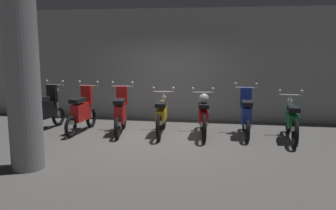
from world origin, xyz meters
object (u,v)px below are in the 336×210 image
object	(u,v)px
motorbike_slot_2	(121,113)
support_pillar	(23,79)
motorbike_slot_6	(292,120)
motorbike_slot_3	(162,115)
motorbike_slot_4	(203,115)
motorbike_slot_0	(45,110)
motorbike_slot_1	(82,112)
motorbike_slot_5	(246,115)

from	to	relation	value
motorbike_slot_2	support_pillar	size ratio (longest dim) A/B	0.51
motorbike_slot_6	motorbike_slot_3	bearing A→B (deg)	178.18
motorbike_slot_4	support_pillar	world-z (taller)	support_pillar
motorbike_slot_2	motorbike_slot_0	bearing A→B (deg)	178.60
motorbike_slot_0	motorbike_slot_3	world-z (taller)	motorbike_slot_0
motorbike_slot_1	motorbike_slot_6	xyz separation A→B (m)	(5.22, -0.02, -0.04)
motorbike_slot_6	support_pillar	bearing A→B (deg)	-150.81
motorbike_slot_2	motorbike_slot_6	distance (m)	4.18
motorbike_slot_5	support_pillar	world-z (taller)	support_pillar
motorbike_slot_2	motorbike_slot_4	world-z (taller)	motorbike_slot_2
motorbike_slot_1	motorbike_slot_2	distance (m)	1.03
motorbike_slot_3	motorbike_slot_4	xyz separation A→B (m)	(1.04, 0.01, 0.04)
motorbike_slot_4	support_pillar	distance (m)	4.35
motorbike_slot_1	motorbike_slot_0	bearing A→B (deg)	176.76
motorbike_slot_2	motorbike_slot_4	xyz separation A→B (m)	(2.09, 0.08, 0.00)
motorbike_slot_1	motorbike_slot_3	world-z (taller)	motorbike_slot_1
motorbike_slot_0	motorbike_slot_3	distance (m)	3.12
motorbike_slot_2	support_pillar	bearing A→B (deg)	-107.52
motorbike_slot_3	motorbike_slot_5	bearing A→B (deg)	3.79
motorbike_slot_0	support_pillar	world-z (taller)	support_pillar
motorbike_slot_1	motorbike_slot_2	size ratio (longest dim) A/B	1.00
motorbike_slot_0	motorbike_slot_4	distance (m)	4.17
motorbike_slot_0	motorbike_slot_2	size ratio (longest dim) A/B	0.99
motorbike_slot_4	motorbike_slot_5	size ratio (longest dim) A/B	1.16
motorbike_slot_3	motorbike_slot_5	distance (m)	2.09
motorbike_slot_2	motorbike_slot_1	bearing A→B (deg)	-179.55
motorbike_slot_1	motorbike_slot_2	bearing A→B (deg)	0.45
motorbike_slot_4	motorbike_slot_3	bearing A→B (deg)	-179.44
motorbike_slot_0	motorbike_slot_2	bearing A→B (deg)	-1.40
motorbike_slot_2	motorbike_slot_4	distance (m)	2.09
motorbike_slot_3	motorbike_slot_6	xyz separation A→B (m)	(3.13, -0.10, 0.00)
motorbike_slot_1	motorbike_slot_3	xyz separation A→B (m)	(2.08, 0.08, -0.04)
motorbike_slot_5	motorbike_slot_3	bearing A→B (deg)	-176.21
motorbike_slot_3	motorbike_slot_0	bearing A→B (deg)	-179.58
motorbike_slot_2	motorbike_slot_5	size ratio (longest dim) A/B	1.00
motorbike_slot_1	motorbike_slot_3	distance (m)	2.08
motorbike_slot_0	motorbike_slot_5	distance (m)	5.21
motorbike_slot_0	motorbike_slot_3	xyz separation A→B (m)	(3.12, 0.02, -0.04)
motorbike_slot_0	motorbike_slot_5	xyz separation A→B (m)	(5.21, 0.16, 0.00)
motorbike_slot_4	support_pillar	size ratio (longest dim) A/B	0.59
motorbike_slot_4	motorbike_slot_5	bearing A→B (deg)	7.00
motorbike_slot_3	motorbike_slot_5	size ratio (longest dim) A/B	1.16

